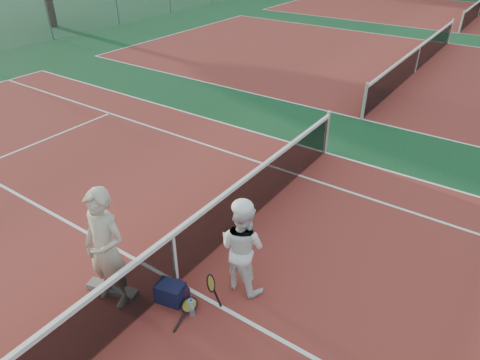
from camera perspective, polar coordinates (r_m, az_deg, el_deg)
name	(u,v)px	position (r m, az deg, el deg)	size (l,w,h in m)	color
ground	(177,283)	(7.13, -8.37, -13.41)	(130.00, 130.00, 0.00)	#103D1F
court_main	(177,283)	(7.13, -8.37, -13.39)	(23.77, 10.97, 0.01)	maroon
court_far_a	(415,72)	(18.12, 22.26, 13.16)	(23.77, 10.97, 0.01)	maroon
court_far_b	(478,16)	(31.15, 29.13, 18.54)	(23.77, 10.97, 0.01)	maroon
net_main	(175,259)	(6.79, -8.70, -10.35)	(0.10, 10.98, 1.02)	black
net_far_a	(418,59)	(17.99, 22.59, 14.68)	(0.10, 10.98, 1.02)	black
net_far_b	(480,7)	(31.08, 29.38, 19.43)	(0.10, 10.98, 1.02)	black
fence_left	(4,13)	(22.47, -28.99, 18.86)	(54.50, 0.06, 3.00)	slate
player_a	(106,249)	(6.44, -17.44, -8.81)	(0.72, 0.47, 1.96)	#C5B598
player_b	(242,247)	(6.51, 0.32, -8.93)	(0.75, 0.59, 1.55)	white
racket_red	(111,280)	(7.01, -16.84, -12.62)	(0.32, 0.27, 0.54)	maroon
racket_black_held	(211,291)	(6.54, -3.85, -14.57)	(0.21, 0.27, 0.58)	black
racket_spare	(190,306)	(6.69, -6.75, -16.38)	(0.60, 0.27, 0.12)	black
sports_bag_navy	(171,293)	(6.77, -9.25, -14.60)	(0.41, 0.28, 0.33)	black
sports_bag_purple	(180,291)	(6.83, -8.07, -14.49)	(0.29, 0.20, 0.24)	black
net_cover_canvas	(112,289)	(7.19, -16.64, -13.76)	(0.84, 0.20, 0.09)	slate
water_bottle	(192,308)	(6.54, -6.47, -16.58)	(0.09, 0.09, 0.30)	#AAC4D8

